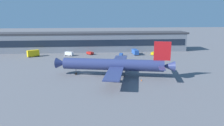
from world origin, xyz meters
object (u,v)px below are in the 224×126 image
pushback_tractor (90,53)px  crew_van (69,53)px  fuel_truck (135,52)px  catering_truck (33,53)px  airliner (115,65)px  follow_me_car (153,53)px  traffic_cone_0 (141,80)px  baggage_tug (121,54)px

pushback_tractor → crew_van: bearing=-166.8°
fuel_truck → catering_truck: (-65.44, -1.36, 0.41)m
airliner → pushback_tractor: bearing=102.5°
fuel_truck → follow_me_car: bearing=-9.0°
catering_truck → pushback_tractor: size_ratio=1.39×
pushback_tractor → follow_me_car: bearing=-6.5°
catering_truck → fuel_truck: bearing=1.2°
airliner → follow_me_car: airliner is taller
fuel_truck → catering_truck: 65.45m
follow_me_car → fuel_truck: bearing=171.0°
catering_truck → follow_me_car: bearing=-0.4°
fuel_truck → crew_van: (-43.22, -0.23, -0.42)m
fuel_truck → traffic_cone_0: 57.69m
catering_truck → pushback_tractor: catering_truck is taller
pushback_tractor → baggage_tug: (19.91, -7.43, 0.04)m
follow_me_car → pushback_tractor: (-41.52, 4.71, -0.04)m
catering_truck → traffic_cone_0: bearing=-44.3°
baggage_tug → crew_van: bearing=172.6°
catering_truck → baggage_tug: (55.42, -3.20, -1.21)m
fuel_truck → baggage_tug: fuel_truck is taller
pushback_tractor → crew_van: (-13.30, -3.11, 0.41)m
fuel_truck → pushback_tractor: bearing=174.5°
airliner → traffic_cone_0: 13.79m
traffic_cone_0 → crew_van: bearing=121.6°
airliner → catering_truck: bearing=134.5°
airliner → fuel_truck: size_ratio=6.05×
traffic_cone_0 → catering_truck: bearing=135.7°
airliner → fuel_truck: bearing=69.4°
airliner → catering_truck: (-47.01, 47.77, -2.88)m
baggage_tug → fuel_truck: bearing=24.4°
baggage_tug → crew_van: size_ratio=0.72×
airliner → baggage_tug: size_ratio=12.88×
baggage_tug → catering_truck: bearing=176.7°
fuel_truck → traffic_cone_0: (-8.25, -57.07, -1.54)m
follow_me_car → pushback_tractor: follow_me_car is taller
airliner → baggage_tug: 45.54m
crew_van → catering_truck: bearing=-177.1°
airliner → traffic_cone_0: size_ratio=75.19×
baggage_tug → traffic_cone_0: 52.55m
airliner → follow_me_car: size_ratio=10.95×
fuel_truck → baggage_tug: 11.03m
airliner → fuel_truck: 52.57m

